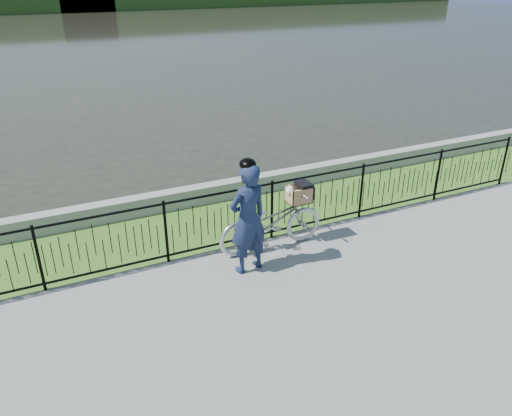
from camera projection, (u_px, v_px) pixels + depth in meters
ground at (261, 296)px, 7.72m from camera, size 120.00×120.00×0.00m
grass_strip at (203, 225)px, 9.83m from camera, size 60.00×2.00×0.01m
water at (54, 41)px, 34.57m from camera, size 120.00×120.00×0.00m
quay_wall at (187, 197)px, 10.56m from camera, size 60.00×0.30×0.40m
fence at (221, 220)px, 8.77m from camera, size 14.00×0.06×1.15m
bicycle_rig at (271, 221)px, 8.83m from camera, size 1.98×0.69×1.18m
cyclist at (248, 218)px, 8.00m from camera, size 0.76×0.58×1.96m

